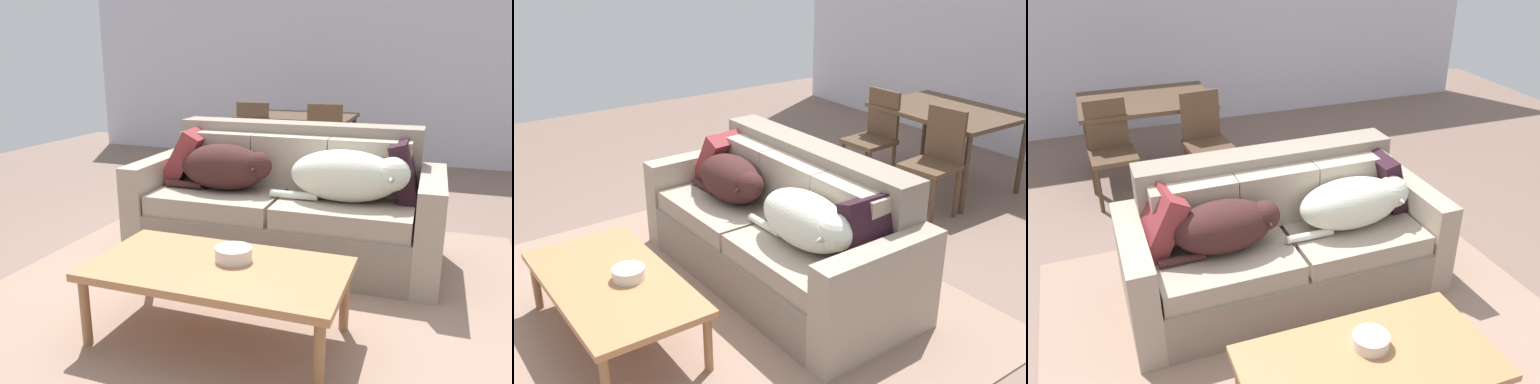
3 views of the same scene
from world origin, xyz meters
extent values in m
plane|color=#7B6154|center=(0.00, 0.00, 0.00)|extent=(10.00, 10.00, 0.00)
cube|color=silver|center=(0.00, 4.00, 1.35)|extent=(8.00, 0.12, 2.70)
cube|color=gray|center=(0.10, -0.34, 0.01)|extent=(3.23, 3.15, 0.01)
cube|color=gray|center=(0.10, 0.29, 0.17)|extent=(1.80, 0.93, 0.35)
cube|color=tan|center=(-0.35, 0.29, 0.41)|extent=(0.88, 0.88, 0.14)
cube|color=tan|center=(0.55, 0.30, 0.41)|extent=(0.88, 0.88, 0.14)
cube|color=gray|center=(0.10, 0.63, 0.71)|extent=(1.79, 0.27, 0.44)
cube|color=tan|center=(-0.45, 0.43, 0.67)|extent=(0.55, 0.17, 0.37)
cube|color=tan|center=(0.10, 0.44, 0.67)|extent=(0.55, 0.17, 0.37)
cube|color=tan|center=(0.65, 0.45, 0.67)|extent=(0.55, 0.17, 0.37)
cube|color=tan|center=(-0.87, 0.28, 0.33)|extent=(0.17, 0.91, 0.67)
cube|color=tan|center=(1.08, 0.31, 0.33)|extent=(0.17, 0.91, 0.67)
ellipsoid|color=#3D1F1E|center=(-0.33, 0.22, 0.65)|extent=(0.63, 0.37, 0.32)
sphere|color=#3D1F1E|center=(-0.06, 0.20, 0.68)|extent=(0.19, 0.19, 0.19)
cone|color=black|center=(-0.06, 0.12, 0.67)|extent=(0.09, 0.11, 0.09)
cylinder|color=#3D1F1E|center=(-0.61, 0.14, 0.51)|extent=(0.28, 0.05, 0.05)
ellipsoid|color=silver|center=(0.53, 0.21, 0.65)|extent=(0.71, 0.36, 0.34)
sphere|color=silver|center=(0.83, 0.19, 0.69)|extent=(0.22, 0.22, 0.22)
cone|color=#A5A798|center=(0.84, 0.09, 0.68)|extent=(0.10, 0.12, 0.10)
cylinder|color=silver|center=(0.21, 0.13, 0.51)|extent=(0.32, 0.05, 0.05)
cube|color=maroon|center=(-0.69, 0.40, 0.67)|extent=(0.36, 0.45, 0.43)
cube|color=black|center=(0.89, 0.42, 0.66)|extent=(0.21, 0.40, 0.42)
cube|color=#B57B4D|center=(0.11, -0.88, 0.38)|extent=(1.27, 0.68, 0.04)
cylinder|color=#9A6842|center=(-0.47, -1.17, 0.18)|extent=(0.05, 0.05, 0.36)
cylinder|color=#9A6842|center=(0.70, -1.17, 0.18)|extent=(0.05, 0.05, 0.36)
cylinder|color=#9A6842|center=(-0.47, -0.58, 0.18)|extent=(0.05, 0.05, 0.36)
cylinder|color=#9A6842|center=(0.70, -0.58, 0.18)|extent=(0.05, 0.05, 0.36)
cylinder|color=silver|center=(0.16, -0.79, 0.44)|extent=(0.19, 0.19, 0.07)
cube|color=brown|center=(-0.46, 2.67, 0.73)|extent=(1.26, 0.90, 0.04)
cylinder|color=#453222|center=(-1.04, 2.27, 0.35)|extent=(0.05, 0.05, 0.71)
cylinder|color=#453222|center=(0.12, 2.27, 0.35)|extent=(0.05, 0.05, 0.71)
cylinder|color=#453222|center=(-1.04, 3.07, 0.35)|extent=(0.05, 0.05, 0.71)
cylinder|color=#453222|center=(0.12, 3.07, 0.35)|extent=(0.05, 0.05, 0.71)
cube|color=brown|center=(-0.85, 2.08, 0.44)|extent=(0.42, 0.42, 0.04)
cube|color=brown|center=(-0.86, 2.26, 0.68)|extent=(0.36, 0.06, 0.45)
cylinder|color=#493524|center=(-1.01, 1.90, 0.21)|extent=(0.04, 0.04, 0.42)
cylinder|color=#493524|center=(-0.67, 1.92, 0.21)|extent=(0.04, 0.04, 0.42)
cylinder|color=#493524|center=(-1.03, 2.24, 0.21)|extent=(0.04, 0.04, 0.42)
cylinder|color=#493524|center=(-0.69, 2.26, 0.21)|extent=(0.04, 0.04, 0.42)
cube|color=brown|center=(-0.02, 1.97, 0.46)|extent=(0.44, 0.44, 0.04)
cube|color=brown|center=(-0.04, 2.15, 0.70)|extent=(0.36, 0.07, 0.45)
cylinder|color=#493524|center=(-0.17, 1.79, 0.22)|extent=(0.04, 0.04, 0.44)
cylinder|color=#493524|center=(0.17, 1.82, 0.22)|extent=(0.04, 0.04, 0.44)
cylinder|color=#493524|center=(-0.20, 2.12, 0.22)|extent=(0.04, 0.04, 0.44)
cylinder|color=#493524|center=(0.13, 2.16, 0.22)|extent=(0.04, 0.04, 0.44)
camera|label=1|loc=(1.09, -3.01, 1.41)|focal=35.79mm
camera|label=2|loc=(3.18, -1.93, 2.24)|focal=43.54mm
camera|label=3|loc=(-0.98, -2.60, 2.36)|focal=38.23mm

